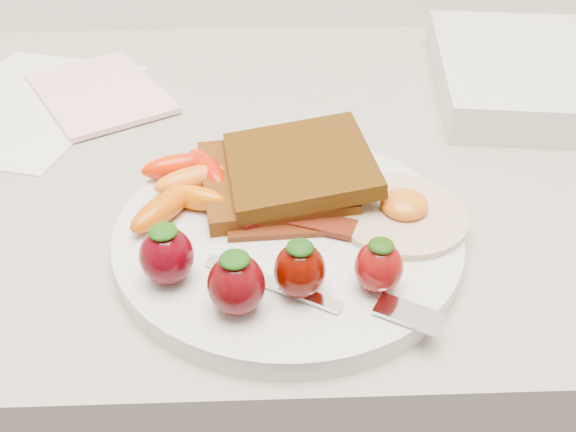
{
  "coord_description": "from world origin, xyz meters",
  "views": [
    {
      "loc": [
        -0.02,
        1.16,
        1.23
      ],
      "look_at": [
        -0.01,
        1.55,
        0.93
      ],
      "focal_mm": 40.0,
      "sensor_mm": 36.0,
      "label": 1
    }
  ],
  "objects": [
    {
      "name": "counter",
      "position": [
        0.0,
        1.7,
        0.45
      ],
      "size": [
        2.0,
        0.6,
        0.9
      ],
      "primitive_type": "cube",
      "color": "gray",
      "rests_on": "ground"
    },
    {
      "name": "plate",
      "position": [
        -0.01,
        1.55,
        0.91
      ],
      "size": [
        0.27,
        0.27,
        0.02
      ],
      "primitive_type": "cylinder",
      "color": "silver",
      "rests_on": "counter"
    },
    {
      "name": "toast_lower",
      "position": [
        -0.02,
        1.6,
        0.93
      ],
      "size": [
        0.14,
        0.14,
        0.01
      ],
      "primitive_type": "cube",
      "rotation": [
        0.0,
        0.0,
        0.15
      ],
      "color": "#4C2607",
      "rests_on": "plate"
    },
    {
      "name": "toast_upper",
      "position": [
        0.0,
        1.6,
        0.94
      ],
      "size": [
        0.13,
        0.13,
        0.03
      ],
      "primitive_type": "cube",
      "rotation": [
        0.0,
        -0.1,
        0.13
      ],
      "color": "#341807",
      "rests_on": "toast_lower"
    },
    {
      "name": "fried_egg",
      "position": [
        0.08,
        1.56,
        0.92
      ],
      "size": [
        0.11,
        0.11,
        0.02
      ],
      "color": "silver",
      "rests_on": "plate"
    },
    {
      "name": "bacon_strips",
      "position": [
        -0.0,
        1.55,
        0.92
      ],
      "size": [
        0.1,
        0.06,
        0.01
      ],
      "color": "#491506",
      "rests_on": "plate"
    },
    {
      "name": "baby_carrots",
      "position": [
        -0.09,
        1.59,
        0.93
      ],
      "size": [
        0.08,
        0.12,
        0.02
      ],
      "color": "orange",
      "rests_on": "plate"
    },
    {
      "name": "strawberries",
      "position": [
        -0.03,
        1.48,
        0.94
      ],
      "size": [
        0.18,
        0.07,
        0.05
      ],
      "color": "#4C020A",
      "rests_on": "plate"
    },
    {
      "name": "fork",
      "position": [
        0.02,
        1.47,
        0.92
      ],
      "size": [
        0.16,
        0.08,
        0.0
      ],
      "color": "white",
      "rests_on": "plate"
    },
    {
      "name": "paper_sheet",
      "position": [
        -0.28,
        1.79,
        0.9
      ],
      "size": [
        0.24,
        0.28,
        0.0
      ],
      "primitive_type": "cube",
      "rotation": [
        0.0,
        0.0,
        -0.29
      ],
      "color": "white",
      "rests_on": "counter"
    },
    {
      "name": "notepad",
      "position": [
        -0.21,
        1.81,
        0.91
      ],
      "size": [
        0.19,
        0.21,
        0.01
      ],
      "primitive_type": "cube",
      "rotation": [
        0.0,
        0.0,
        0.53
      ],
      "color": "#FFBCBE",
      "rests_on": "paper_sheet"
    }
  ]
}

